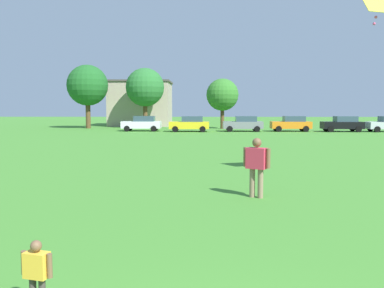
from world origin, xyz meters
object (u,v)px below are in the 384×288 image
object	(u,v)px
tree_center	(145,88)
parked_car_gray_2	(243,124)
parked_car_orange_3	(291,124)
parked_car_black_4	(343,124)
kite	(378,5)
parked_car_yellow_1	(190,124)
adult_bystander	(257,162)
tree_far_right	(222,95)
child_kite_flyer	(37,270)
parked_car_white_0	(142,123)
tree_far_left	(87,86)

from	to	relation	value
tree_center	parked_car_gray_2	bearing A→B (deg)	-31.78
parked_car_orange_3	parked_car_black_4	size ratio (longest dim) A/B	1.00
kite	parked_car_gray_2	distance (m)	31.24
kite	tree_center	xyz separation A→B (m)	(-13.28, 38.06, -1.00)
kite	parked_car_yellow_1	world-z (taller)	kite
adult_bystander	tree_far_right	bearing A→B (deg)	119.00
parked_car_yellow_1	adult_bystander	bearing A→B (deg)	95.24
tree_center	child_kite_flyer	bearing A→B (deg)	-83.72
parked_car_white_0	tree_far_left	world-z (taller)	tree_far_left
parked_car_black_4	tree_far_left	xyz separation A→B (m)	(-29.51, 6.34, 4.47)
parked_car_white_0	parked_car_orange_3	world-z (taller)	same
tree_far_right	parked_car_yellow_1	bearing A→B (deg)	-120.98
child_kite_flyer	tree_center	bearing A→B (deg)	110.99
parked_car_black_4	parked_car_yellow_1	bearing A→B (deg)	1.26
tree_far_left	tree_center	world-z (taller)	tree_far_left
adult_bystander	parked_car_black_4	size ratio (longest dim) A/B	0.41
parked_car_gray_2	parked_car_orange_3	xyz separation A→B (m)	(5.28, 0.29, 0.00)
child_kite_flyer	tree_far_right	bearing A→B (deg)	99.10
parked_car_yellow_1	kite	bearing A→B (deg)	103.64
parked_car_gray_2	kite	bearing A→B (deg)	92.78
parked_car_black_4	parked_car_gray_2	bearing A→B (deg)	-0.97
child_kite_flyer	tree_far_right	distance (m)	46.31
parked_car_white_0	tree_center	distance (m)	8.18
tree_center	parked_car_orange_3	bearing A→B (deg)	-22.34
child_kite_flyer	parked_car_orange_3	size ratio (longest dim) A/B	0.22
parked_car_yellow_1	parked_car_orange_3	bearing A→B (deg)	-175.72
parked_car_white_0	tree_far_left	xyz separation A→B (m)	(-7.64, 5.81, 4.47)
child_kite_flyer	kite	world-z (taller)	kite
adult_bystander	parked_car_orange_3	distance (m)	34.47
parked_car_yellow_1	tree_far_right	world-z (taller)	tree_far_right
parked_car_orange_3	parked_car_gray_2	bearing A→B (deg)	3.12
parked_car_white_0	tree_center	size ratio (longest dim) A/B	0.57
parked_car_gray_2	parked_car_white_0	bearing A→B (deg)	-1.81
parked_car_yellow_1	tree_center	xyz separation A→B (m)	(-5.94, 7.84, 4.27)
kite	parked_car_yellow_1	xyz separation A→B (m)	(-7.33, 30.21, -5.27)
parked_car_white_0	tree_far_left	bearing A→B (deg)	-37.26
parked_car_yellow_1	parked_car_orange_3	distance (m)	11.15
kite	tree_far_right	distance (m)	36.76
parked_car_white_0	parked_car_gray_2	xyz separation A→B (m)	(11.17, -0.35, 0.00)
child_kite_flyer	parked_car_orange_3	distance (m)	42.16
parked_car_orange_3	tree_far_left	size ratio (longest dim) A/B	0.54
parked_car_gray_2	parked_car_orange_3	world-z (taller)	same
child_kite_flyer	tree_center	world-z (taller)	tree_center
child_kite_flyer	tree_far_left	distance (m)	48.17
adult_bystander	parked_car_white_0	xyz separation A→B (m)	(-8.33, 33.57, -0.19)
kite	parked_car_orange_3	bearing A→B (deg)	83.05
child_kite_flyer	parked_car_black_4	xyz separation A→B (m)	(17.26, 40.00, 0.29)
parked_car_gray_2	tree_far_right	bearing A→B (deg)	-70.48
parked_car_white_0	tree_center	world-z (taller)	tree_center
parked_car_gray_2	parked_car_black_4	bearing A→B (deg)	179.03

